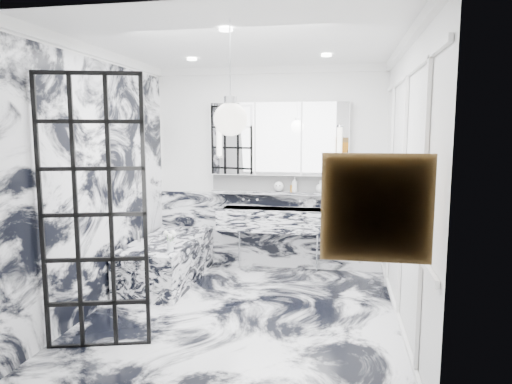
% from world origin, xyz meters
% --- Properties ---
extents(floor, '(3.60, 3.60, 0.00)m').
position_xyz_m(floor, '(0.00, 0.00, 0.00)').
color(floor, white).
rests_on(floor, ground).
extents(ceiling, '(3.60, 3.60, 0.00)m').
position_xyz_m(ceiling, '(0.00, 0.00, 2.80)').
color(ceiling, white).
rests_on(ceiling, wall_back).
extents(wall_back, '(3.60, 0.00, 3.60)m').
position_xyz_m(wall_back, '(0.00, 1.80, 1.40)').
color(wall_back, white).
rests_on(wall_back, floor).
extents(wall_front, '(3.60, 0.00, 3.60)m').
position_xyz_m(wall_front, '(0.00, -1.80, 1.40)').
color(wall_front, white).
rests_on(wall_front, floor).
extents(wall_left, '(0.00, 3.60, 3.60)m').
position_xyz_m(wall_left, '(-1.60, 0.00, 1.40)').
color(wall_left, white).
rests_on(wall_left, floor).
extents(wall_right, '(0.00, 3.60, 3.60)m').
position_xyz_m(wall_right, '(1.60, 0.00, 1.40)').
color(wall_right, white).
rests_on(wall_right, floor).
extents(marble_clad_back, '(3.18, 0.05, 1.05)m').
position_xyz_m(marble_clad_back, '(0.00, 1.78, 0.53)').
color(marble_clad_back, white).
rests_on(marble_clad_back, floor).
extents(marble_clad_left, '(0.02, 3.56, 2.68)m').
position_xyz_m(marble_clad_left, '(-1.59, 0.00, 1.34)').
color(marble_clad_left, white).
rests_on(marble_clad_left, floor).
extents(panel_molding, '(0.03, 3.40, 2.30)m').
position_xyz_m(panel_molding, '(1.58, 0.00, 1.30)').
color(panel_molding, white).
rests_on(panel_molding, floor).
extents(soap_bottle_a, '(0.09, 0.09, 0.21)m').
position_xyz_m(soap_bottle_a, '(0.38, 1.71, 1.20)').
color(soap_bottle_a, '#8C5919').
rests_on(soap_bottle_a, ledge).
extents(soap_bottle_b, '(0.11, 0.11, 0.19)m').
position_xyz_m(soap_bottle_b, '(0.86, 1.71, 1.18)').
color(soap_bottle_b, '#4C4C51').
rests_on(soap_bottle_b, ledge).
extents(soap_bottle_c, '(0.16, 0.16, 0.17)m').
position_xyz_m(soap_bottle_c, '(0.73, 1.71, 1.17)').
color(soap_bottle_c, silver).
rests_on(soap_bottle_c, ledge).
extents(face_pot, '(0.14, 0.14, 0.14)m').
position_xyz_m(face_pot, '(0.16, 1.71, 1.17)').
color(face_pot, white).
rests_on(face_pot, ledge).
extents(amber_bottle, '(0.04, 0.04, 0.10)m').
position_xyz_m(amber_bottle, '(0.33, 1.71, 1.14)').
color(amber_bottle, '#8C5919').
rests_on(amber_bottle, ledge).
extents(flower_vase, '(0.07, 0.07, 0.12)m').
position_xyz_m(flower_vase, '(-0.92, 0.35, 0.61)').
color(flower_vase, silver).
rests_on(flower_vase, bathtub).
extents(crittall_door, '(0.86, 0.28, 2.41)m').
position_xyz_m(crittall_door, '(-1.12, -0.93, 1.20)').
color(crittall_door, black).
rests_on(crittall_door, floor).
extents(artwork, '(0.55, 0.05, 0.55)m').
position_xyz_m(artwork, '(1.20, -1.76, 1.47)').
color(artwork, orange).
rests_on(artwork, wall_front).
extents(pendant_light, '(0.25, 0.25, 0.25)m').
position_xyz_m(pendant_light, '(0.16, -1.10, 2.01)').
color(pendant_light, white).
rests_on(pendant_light, ceiling).
extents(trough_sink, '(1.60, 0.45, 0.30)m').
position_xyz_m(trough_sink, '(0.15, 1.55, 0.73)').
color(trough_sink, silver).
rests_on(trough_sink, wall_back).
extents(ledge, '(1.90, 0.14, 0.04)m').
position_xyz_m(ledge, '(0.15, 1.72, 1.07)').
color(ledge, silver).
rests_on(ledge, wall_back).
extents(subway_tile, '(1.90, 0.03, 0.23)m').
position_xyz_m(subway_tile, '(0.15, 1.78, 1.21)').
color(subway_tile, white).
rests_on(subway_tile, wall_back).
extents(mirror_cabinet, '(1.90, 0.16, 1.00)m').
position_xyz_m(mirror_cabinet, '(0.15, 1.73, 1.82)').
color(mirror_cabinet, white).
rests_on(mirror_cabinet, wall_back).
extents(sconce_left, '(0.07, 0.07, 0.40)m').
position_xyz_m(sconce_left, '(-0.67, 1.63, 1.78)').
color(sconce_left, white).
rests_on(sconce_left, mirror_cabinet).
extents(sconce_right, '(0.07, 0.07, 0.40)m').
position_xyz_m(sconce_right, '(0.97, 1.63, 1.78)').
color(sconce_right, white).
rests_on(sconce_right, mirror_cabinet).
extents(bathtub, '(0.75, 1.65, 0.55)m').
position_xyz_m(bathtub, '(-1.18, 0.90, 0.28)').
color(bathtub, silver).
rests_on(bathtub, floor).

